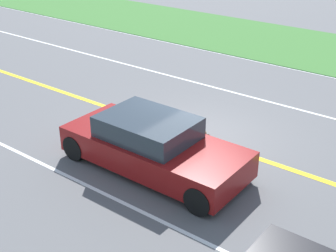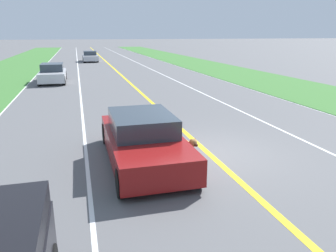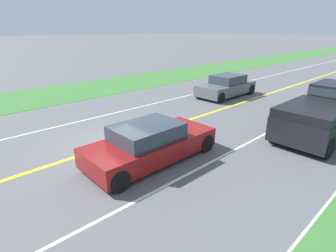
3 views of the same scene
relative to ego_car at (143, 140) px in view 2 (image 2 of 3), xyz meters
The scene contains 8 objects.
ground_plane 2.07m from the ego_car, behind, with size 400.00×400.00×0.00m, color #5B5B5E.
centre_divider_line 2.06m from the ego_car, behind, with size 0.18×160.00×0.01m, color yellow.
lane_dash_same_dir 1.65m from the ego_car, ahead, with size 0.10×160.00×0.01m, color white.
lane_dash_oncoming 5.50m from the ego_car, behind, with size 0.10×160.00×0.01m, color white.
ego_car is the anchor object (origin of this frame).
dog 1.23m from the ego_car, 165.77° to the left, with size 0.36×1.15×0.75m.
car_trailing_near 17.11m from the ego_car, 78.72° to the right, with size 1.80×4.22×1.33m.
car_trailing_mid 34.80m from the ego_car, 90.11° to the right, with size 1.82×4.33×1.29m.
Camera 2 is at (3.57, 8.40, 3.42)m, focal length 35.00 mm.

